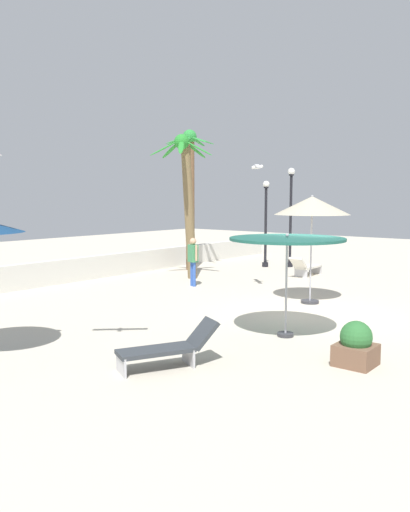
{
  "coord_description": "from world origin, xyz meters",
  "views": [
    {
      "loc": [
        -11.96,
        -6.3,
        3.14
      ],
      "look_at": [
        0.0,
        3.34,
        1.4
      ],
      "focal_mm": 36.39,
      "sensor_mm": 36.0,
      "label": 1
    }
  ],
  "objects_px": {
    "patio_umbrella_2": "(312,206)",
    "lamp_post_1": "(266,221)",
    "patio_umbrella_1": "(287,242)",
    "seagull_1": "(257,167)",
    "lamp_post_0": "(291,212)",
    "guest_0": "(193,257)",
    "lounge_chair_2": "(169,347)",
    "palm_tree_0": "(187,193)",
    "lounge_chair_1": "(306,266)",
    "palm_tree_1": "(190,186)",
    "planter": "(356,345)"
  },
  "relations": [
    {
      "from": "palm_tree_0",
      "to": "lamp_post_0",
      "type": "xyz_separation_m",
      "value": [
        5.63,
        -1.29,
        -0.85
      ]
    },
    {
      "from": "patio_umbrella_2",
      "to": "lounge_chair_2",
      "type": "height_order",
      "value": "patio_umbrella_2"
    },
    {
      "from": "lamp_post_0",
      "to": "guest_0",
      "type": "height_order",
      "value": "lamp_post_0"
    },
    {
      "from": "lamp_post_1",
      "to": "seagull_1",
      "type": "height_order",
      "value": "seagull_1"
    },
    {
      "from": "lounge_chair_1",
      "to": "planter",
      "type": "relative_size",
      "value": 2.23
    },
    {
      "from": "patio_umbrella_2",
      "to": "patio_umbrella_1",
      "type": "bearing_deg",
      "value": -160.41
    },
    {
      "from": "patio_umbrella_1",
      "to": "lounge_chair_1",
      "type": "xyz_separation_m",
      "value": [
        8.45,
        3.98,
        -1.75
      ]
    },
    {
      "from": "lounge_chair_1",
      "to": "lounge_chair_2",
      "type": "height_order",
      "value": "same"
    },
    {
      "from": "palm_tree_0",
      "to": "lamp_post_1",
      "type": "height_order",
      "value": "palm_tree_0"
    },
    {
      "from": "lamp_post_1",
      "to": "planter",
      "type": "bearing_deg",
      "value": -140.73
    },
    {
      "from": "seagull_1",
      "to": "lamp_post_0",
      "type": "bearing_deg",
      "value": 20.5
    },
    {
      "from": "palm_tree_1",
      "to": "seagull_1",
      "type": "relative_size",
      "value": 7.27
    },
    {
      "from": "patio_umbrella_1",
      "to": "seagull_1",
      "type": "xyz_separation_m",
      "value": [
        4.0,
        3.44,
        1.96
      ]
    },
    {
      "from": "patio_umbrella_2",
      "to": "lounge_chair_2",
      "type": "bearing_deg",
      "value": -173.95
    },
    {
      "from": "patio_umbrella_2",
      "to": "guest_0",
      "type": "xyz_separation_m",
      "value": [
        0.09,
        4.64,
        -1.83
      ]
    },
    {
      "from": "palm_tree_0",
      "to": "guest_0",
      "type": "relative_size",
      "value": 3.19
    },
    {
      "from": "palm_tree_1",
      "to": "guest_0",
      "type": "xyz_separation_m",
      "value": [
        -3.16,
        -2.83,
        -2.58
      ]
    },
    {
      "from": "guest_0",
      "to": "palm_tree_1",
      "type": "bearing_deg",
      "value": 41.83
    },
    {
      "from": "patio_umbrella_2",
      "to": "planter",
      "type": "relative_size",
      "value": 3.78
    },
    {
      "from": "lamp_post_0",
      "to": "seagull_1",
      "type": "height_order",
      "value": "lamp_post_0"
    },
    {
      "from": "palm_tree_0",
      "to": "lounge_chair_1",
      "type": "bearing_deg",
      "value": -41.7
    },
    {
      "from": "lamp_post_1",
      "to": "planter",
      "type": "relative_size",
      "value": 4.56
    },
    {
      "from": "patio_umbrella_2",
      "to": "lamp_post_1",
      "type": "distance_m",
      "value": 8.2
    },
    {
      "from": "lounge_chair_2",
      "to": "lamp_post_1",
      "type": "bearing_deg",
      "value": 25.26
    },
    {
      "from": "palm_tree_0",
      "to": "planter",
      "type": "bearing_deg",
      "value": -122.33
    },
    {
      "from": "patio_umbrella_1",
      "to": "lounge_chair_1",
      "type": "bearing_deg",
      "value": 25.23
    },
    {
      "from": "patio_umbrella_1",
      "to": "lamp_post_0",
      "type": "relative_size",
      "value": 0.58
    },
    {
      "from": "lamp_post_0",
      "to": "planter",
      "type": "xyz_separation_m",
      "value": [
        -11.47,
        -7.94,
        -2.08
      ]
    },
    {
      "from": "lamp_post_0",
      "to": "lounge_chair_1",
      "type": "bearing_deg",
      "value": -137.4
    },
    {
      "from": "patio_umbrella_1",
      "to": "lounge_chair_2",
      "type": "xyz_separation_m",
      "value": [
        -3.26,
        0.59,
        -1.76
      ]
    },
    {
      "from": "palm_tree_1",
      "to": "guest_0",
      "type": "relative_size",
      "value": 3.49
    },
    {
      "from": "lamp_post_1",
      "to": "lounge_chair_2",
      "type": "height_order",
      "value": "lamp_post_1"
    },
    {
      "from": "palm_tree_0",
      "to": "guest_0",
      "type": "distance_m",
      "value": 2.78
    },
    {
      "from": "lounge_chair_1",
      "to": "seagull_1",
      "type": "relative_size",
      "value": 2.29
    },
    {
      "from": "patio_umbrella_2",
      "to": "lounge_chair_1",
      "type": "bearing_deg",
      "value": 29.35
    },
    {
      "from": "patio_umbrella_1",
      "to": "lounge_chair_1",
      "type": "distance_m",
      "value": 9.5
    },
    {
      "from": "patio_umbrella_1",
      "to": "palm_tree_0",
      "type": "distance_m",
      "value": 8.74
    },
    {
      "from": "lamp_post_0",
      "to": "lounge_chair_1",
      "type": "distance_m",
      "value": 3.48
    },
    {
      "from": "lamp_post_1",
      "to": "patio_umbrella_1",
      "type": "bearing_deg",
      "value": -145.48
    },
    {
      "from": "patio_umbrella_2",
      "to": "palm_tree_0",
      "type": "relative_size",
      "value": 0.59
    },
    {
      "from": "patio_umbrella_2",
      "to": "guest_0",
      "type": "bearing_deg",
      "value": 88.95
    },
    {
      "from": "lounge_chair_2",
      "to": "seagull_1",
      "type": "relative_size",
      "value": 2.34
    },
    {
      "from": "guest_0",
      "to": "lamp_post_0",
      "type": "bearing_deg",
      "value": -0.82
    },
    {
      "from": "lamp_post_0",
      "to": "planter",
      "type": "height_order",
      "value": "lamp_post_0"
    },
    {
      "from": "lamp_post_0",
      "to": "seagull_1",
      "type": "xyz_separation_m",
      "value": [
        -6.5,
        -2.43,
        1.65
      ]
    },
    {
      "from": "palm_tree_1",
      "to": "lamp_post_0",
      "type": "xyz_separation_m",
      "value": [
        3.53,
        -2.93,
        -1.16
      ]
    },
    {
      "from": "palm_tree_0",
      "to": "lounge_chair_2",
      "type": "distance_m",
      "value": 10.86
    },
    {
      "from": "lamp_post_0",
      "to": "lounge_chair_1",
      "type": "xyz_separation_m",
      "value": [
        -2.06,
        -1.89,
        -2.07
      ]
    },
    {
      "from": "patio_umbrella_2",
      "to": "palm_tree_0",
      "type": "distance_m",
      "value": 5.96
    },
    {
      "from": "palm_tree_1",
      "to": "guest_0",
      "type": "distance_m",
      "value": 4.97
    }
  ]
}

